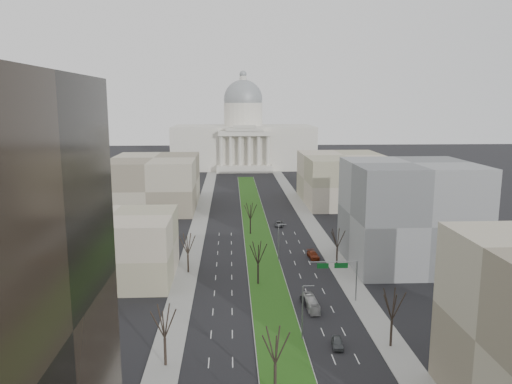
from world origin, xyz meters
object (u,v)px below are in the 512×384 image
object	(u,v)px
car_grey_far	(279,224)
car_red	(313,255)
car_grey_near	(337,343)
car_black	(308,301)
box_van	(311,303)

from	to	relation	value
car_grey_far	car_red	bearing A→B (deg)	-72.22
car_red	car_grey_far	distance (m)	32.51
car_grey_near	car_red	distance (m)	44.99
car_red	car_grey_far	size ratio (longest dim) A/B	1.06
car_grey_near	car_red	bearing A→B (deg)	91.54
car_grey_near	car_grey_far	bearing A→B (deg)	97.30
car_grey_near	car_grey_far	world-z (taller)	car_grey_far
car_grey_far	car_grey_near	bearing A→B (deg)	-80.20
car_grey_near	car_black	world-z (taller)	car_black
box_van	car_black	bearing A→B (deg)	99.78
car_black	box_van	xyz separation A→B (m)	(0.38, -1.72, 0.27)
car_black	box_van	distance (m)	1.78
car_black	box_van	size ratio (longest dim) A/B	0.63
car_black	car_grey_far	size ratio (longest dim) A/B	0.95
car_grey_near	box_van	world-z (taller)	box_van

